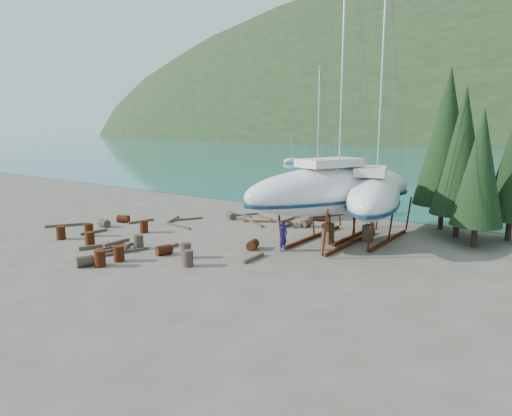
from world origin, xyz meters
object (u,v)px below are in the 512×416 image
Objects in this scene: large_sailboat_near at (334,190)px; large_sailboat_far at (373,195)px; worker at (283,236)px; small_sailboat_shore at (315,192)px.

large_sailboat_near is 1.15× the size of large_sailboat_far.
large_sailboat_far reaches higher than worker.
large_sailboat_near reaches higher than large_sailboat_far.
small_sailboat_shore is at bearing 148.15° from large_sailboat_near.
small_sailboat_shore is 6.60× the size of worker.
small_sailboat_shore is (-7.16, 5.28, -1.00)m from large_sailboat_far.
small_sailboat_shore is at bearing 20.98° from worker.
worker is at bearing -60.30° from small_sailboat_shore.
small_sailboat_shore reaches higher than worker.
worker is (-3.18, -5.82, -2.08)m from large_sailboat_far.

